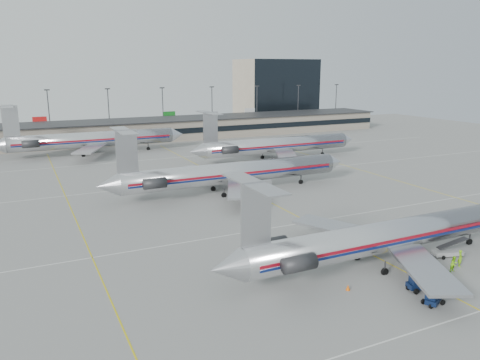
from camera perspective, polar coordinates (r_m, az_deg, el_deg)
ground at (r=60.51m, az=13.64°, el=-7.73°), size 260.00×260.00×0.00m
apron_markings at (r=68.01m, az=8.33°, el=-5.08°), size 160.00×0.15×0.02m
terminal at (r=147.01m, az=-11.13°, el=6.06°), size 162.00×17.00×6.25m
light_mast_row at (r=160.01m, az=-12.51°, el=8.53°), size 163.60×0.40×15.28m
distant_building at (r=197.74m, az=4.34°, el=10.83°), size 30.00×20.00×25.00m
jet_foreground at (r=54.78m, az=17.31°, el=-6.55°), size 43.49×25.61×11.38m
jet_second_row at (r=82.13m, az=-1.37°, el=0.87°), size 47.07×27.72×12.32m
jet_third_row at (r=112.54m, az=4.26°, el=4.26°), size 44.78×27.54×12.24m
jet_back_row at (r=125.36m, az=-17.83°, el=4.72°), size 47.97×29.51×13.12m
tug_left at (r=48.19m, az=22.42°, el=-13.10°), size 2.28×1.84×1.66m
tug_center at (r=50.43m, az=20.87°, el=-11.64°), size 2.46×1.63×1.84m
cart_inner at (r=51.04m, az=24.18°, el=-12.04°), size 2.05×1.77×0.98m
belt_loader at (r=60.53m, az=24.06°, el=-7.97°), size 4.21×2.18×2.15m
ramp_worker_near at (r=57.95m, az=25.26°, el=-8.62°), size 0.79×0.84×1.93m
ramp_worker_far at (r=56.26m, az=24.63°, el=-9.30°), size 0.89×0.71×1.78m
cone_left at (r=48.81m, az=13.03°, el=-12.63°), size 0.47×0.47×0.59m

